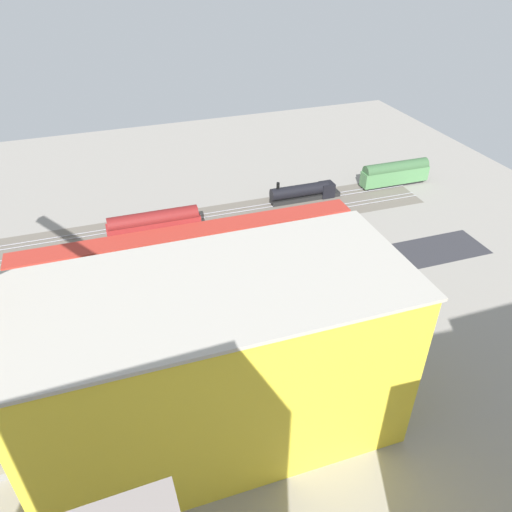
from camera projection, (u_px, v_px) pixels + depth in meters
name	position (u px, v px, depth m)	size (l,w,h in m)	color
ground_plane	(212.00, 280.00, 85.01)	(168.15, 168.15, 0.00)	gray
rail_bed	(187.00, 226.00, 100.52)	(105.10, 13.44, 0.01)	#665E54
street_asphalt	(219.00, 294.00, 81.77)	(105.10, 9.00, 0.01)	#2D2D33
track_rails	(187.00, 225.00, 100.42)	(105.09, 8.55, 0.12)	#9E9EA8
platform_canopy_near	(190.00, 231.00, 91.32)	(64.92, 6.00, 4.04)	#A82D23
locomotive	(305.00, 192.00, 109.25)	(16.41, 3.05, 5.13)	black
passenger_coach	(395.00, 173.00, 114.88)	(16.88, 3.30, 5.83)	black
freight_coach_far	(154.00, 225.00, 94.78)	(18.09, 3.45, 5.90)	black
parked_car_0	(301.00, 287.00, 82.10)	(4.74, 1.92, 1.71)	black
parked_car_1	(259.00, 296.00, 79.99)	(4.17, 1.95, 1.81)	black
parked_car_2	(217.00, 305.00, 78.07)	(4.10, 1.74, 1.80)	black
parked_car_3	(169.00, 315.00, 76.15)	(4.03, 1.77, 1.76)	black
parked_car_4	(123.00, 326.00, 74.09)	(4.72, 1.93, 1.71)	black
parked_car_5	(67.00, 338.00, 71.95)	(4.32, 1.83, 1.64)	black
construction_building	(218.00, 366.00, 53.83)	(40.40, 17.49, 21.73)	yellow
construction_roof_slab	(213.00, 286.00, 47.64)	(41.00, 18.09, 0.40)	#ADA89E
box_truck_0	(301.00, 320.00, 73.89)	(9.49, 3.29, 3.20)	black
street_tree_0	(173.00, 257.00, 81.76)	(5.03, 5.03, 7.63)	brown
street_tree_1	(295.00, 233.00, 87.97)	(4.20, 4.20, 7.35)	brown
street_tree_2	(329.00, 234.00, 88.74)	(4.77, 4.77, 7.15)	brown
street_tree_3	(305.00, 240.00, 87.50)	(5.40, 5.40, 7.23)	brown
street_tree_4	(119.00, 269.00, 78.31)	(5.29, 5.29, 8.22)	brown
traffic_light	(255.00, 283.00, 76.51)	(0.50, 0.36, 7.29)	#333333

